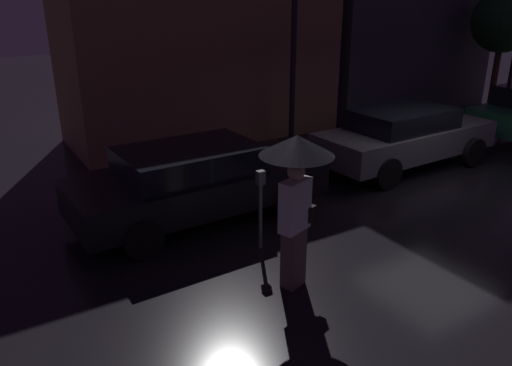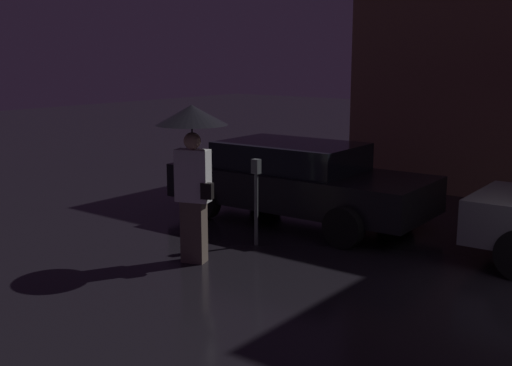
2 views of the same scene
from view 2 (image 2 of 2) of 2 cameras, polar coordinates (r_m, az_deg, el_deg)
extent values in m
cube|color=black|center=(11.13, 3.85, -0.33)|extent=(4.62, 1.94, 0.60)
cube|color=black|center=(11.14, 3.11, 2.45)|extent=(2.42, 1.66, 0.46)
cylinder|color=black|center=(11.29, 12.39, -1.96)|extent=(0.63, 0.22, 0.63)
cylinder|color=black|center=(9.73, 7.78, -3.92)|extent=(0.63, 0.22, 0.63)
cylinder|color=black|center=(12.72, 0.81, -0.21)|extent=(0.63, 0.22, 0.63)
cylinder|color=black|center=(11.36, -4.68, -1.64)|extent=(0.63, 0.22, 0.63)
cube|color=#66564C|center=(9.00, -5.53, -4.33)|extent=(0.38, 0.31, 0.87)
cube|color=white|center=(8.82, -5.63, 0.65)|extent=(0.52, 0.36, 0.72)
sphere|color=tan|center=(8.74, -5.69, 3.74)|extent=(0.24, 0.24, 0.24)
cylinder|color=black|center=(8.77, -5.67, 2.43)|extent=(0.02, 0.02, 0.84)
cone|color=black|center=(8.71, -5.74, 6.05)|extent=(0.98, 0.98, 0.27)
cube|color=black|center=(8.68, -4.37, -0.71)|extent=(0.18, 0.15, 0.22)
cylinder|color=#4C5154|center=(9.71, 0.01, -2.38)|extent=(0.06, 0.06, 1.11)
cube|color=#4C5154|center=(9.58, 0.01, 1.48)|extent=(0.12, 0.10, 0.22)
camera|label=1|loc=(9.75, -45.55, 14.10)|focal=35.00mm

